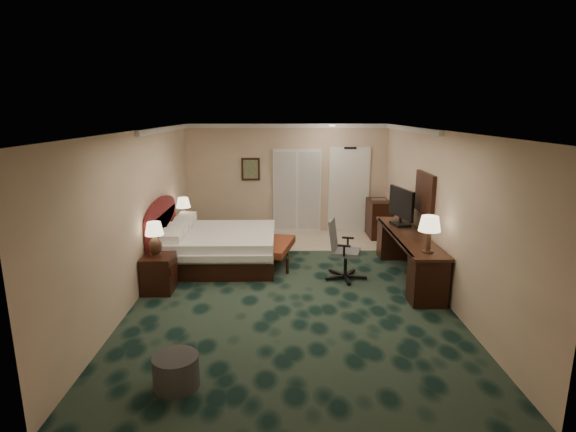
{
  "coord_description": "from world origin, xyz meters",
  "views": [
    {
      "loc": [
        -0.14,
        -7.36,
        3.01
      ],
      "look_at": [
        -0.02,
        0.6,
        1.14
      ],
      "focal_mm": 28.0,
      "sensor_mm": 36.0,
      "label": 1
    }
  ],
  "objects_px": {
    "nightstand_far": "(186,237)",
    "nightstand_near": "(159,273)",
    "desk": "(408,256)",
    "desk_chair": "(346,250)",
    "bed": "(222,248)",
    "tv": "(401,207)",
    "lamp_far": "(184,211)",
    "bed_bench": "(278,253)",
    "ottoman": "(176,371)",
    "lamp_near": "(155,239)",
    "minibar": "(378,219)"
  },
  "relations": [
    {
      "from": "nightstand_near",
      "to": "desk_chair",
      "type": "bearing_deg",
      "value": 9.46
    },
    {
      "from": "lamp_far",
      "to": "ottoman",
      "type": "bearing_deg",
      "value": -79.39
    },
    {
      "from": "desk",
      "to": "nightstand_far",
      "type": "bearing_deg",
      "value": 158.72
    },
    {
      "from": "lamp_far",
      "to": "ottoman",
      "type": "xyz_separation_m",
      "value": [
        0.95,
        -5.06,
        -0.71
      ]
    },
    {
      "from": "lamp_near",
      "to": "bed",
      "type": "bearing_deg",
      "value": 55.78
    },
    {
      "from": "lamp_far",
      "to": "bed_bench",
      "type": "distance_m",
      "value": 2.37
    },
    {
      "from": "desk_chair",
      "to": "minibar",
      "type": "bearing_deg",
      "value": 82.56
    },
    {
      "from": "bed",
      "to": "lamp_far",
      "type": "distance_m",
      "value": 1.44
    },
    {
      "from": "nightstand_near",
      "to": "desk_chair",
      "type": "height_order",
      "value": "desk_chair"
    },
    {
      "from": "bed",
      "to": "desk",
      "type": "height_order",
      "value": "desk"
    },
    {
      "from": "desk_chair",
      "to": "lamp_far",
      "type": "bearing_deg",
      "value": 167.24
    },
    {
      "from": "ottoman",
      "to": "desk_chair",
      "type": "relative_size",
      "value": 0.47
    },
    {
      "from": "bed",
      "to": "desk_chair",
      "type": "height_order",
      "value": "desk_chair"
    },
    {
      "from": "desk",
      "to": "desk_chair",
      "type": "distance_m",
      "value": 1.16
    },
    {
      "from": "ottoman",
      "to": "desk",
      "type": "relative_size",
      "value": 0.18
    },
    {
      "from": "nightstand_far",
      "to": "ottoman",
      "type": "xyz_separation_m",
      "value": [
        0.92,
        -5.05,
        -0.12
      ]
    },
    {
      "from": "bed",
      "to": "desk",
      "type": "relative_size",
      "value": 0.75
    },
    {
      "from": "desk",
      "to": "lamp_far",
      "type": "bearing_deg",
      "value": 158.79
    },
    {
      "from": "nightstand_far",
      "to": "desk",
      "type": "height_order",
      "value": "desk"
    },
    {
      "from": "tv",
      "to": "minibar",
      "type": "height_order",
      "value": "tv"
    },
    {
      "from": "bed_bench",
      "to": "ottoman",
      "type": "bearing_deg",
      "value": -92.12
    },
    {
      "from": "nightstand_far",
      "to": "desk_chair",
      "type": "distance_m",
      "value": 3.72
    },
    {
      "from": "desk",
      "to": "bed_bench",
      "type": "bearing_deg",
      "value": 162.16
    },
    {
      "from": "minibar",
      "to": "tv",
      "type": "bearing_deg",
      "value": -90.61
    },
    {
      "from": "bed",
      "to": "nightstand_near",
      "type": "distance_m",
      "value": 1.63
    },
    {
      "from": "bed",
      "to": "ottoman",
      "type": "relative_size",
      "value": 4.13
    },
    {
      "from": "desk",
      "to": "tv",
      "type": "height_order",
      "value": "tv"
    },
    {
      "from": "nightstand_near",
      "to": "minibar",
      "type": "relative_size",
      "value": 0.69
    },
    {
      "from": "nightstand_far",
      "to": "minibar",
      "type": "relative_size",
      "value": 0.67
    },
    {
      "from": "ottoman",
      "to": "tv",
      "type": "xyz_separation_m",
      "value": [
        3.51,
        4.01,
        1.0
      ]
    },
    {
      "from": "bed",
      "to": "nightstand_near",
      "type": "height_order",
      "value": "bed"
    },
    {
      "from": "nightstand_near",
      "to": "lamp_near",
      "type": "height_order",
      "value": "lamp_near"
    },
    {
      "from": "tv",
      "to": "lamp_near",
      "type": "bearing_deg",
      "value": -175.67
    },
    {
      "from": "lamp_far",
      "to": "nightstand_near",
      "type": "bearing_deg",
      "value": -89.04
    },
    {
      "from": "bed_bench",
      "to": "tv",
      "type": "height_order",
      "value": "tv"
    },
    {
      "from": "nightstand_near",
      "to": "tv",
      "type": "relative_size",
      "value": 0.66
    },
    {
      "from": "lamp_far",
      "to": "ottoman",
      "type": "height_order",
      "value": "lamp_far"
    },
    {
      "from": "nightstand_far",
      "to": "ottoman",
      "type": "relative_size",
      "value": 1.18
    },
    {
      "from": "bed",
      "to": "desk_chair",
      "type": "distance_m",
      "value": 2.52
    },
    {
      "from": "lamp_near",
      "to": "tv",
      "type": "distance_m",
      "value": 4.63
    },
    {
      "from": "lamp_far",
      "to": "tv",
      "type": "distance_m",
      "value": 4.59
    },
    {
      "from": "nightstand_near",
      "to": "ottoman",
      "type": "xyz_separation_m",
      "value": [
        0.91,
        -2.74,
        -0.13
      ]
    },
    {
      "from": "tv",
      "to": "minibar",
      "type": "xyz_separation_m",
      "value": [
        0.02,
        2.07,
        -0.73
      ]
    },
    {
      "from": "nightstand_far",
      "to": "nightstand_near",
      "type": "bearing_deg",
      "value": -89.78
    },
    {
      "from": "bed",
      "to": "lamp_near",
      "type": "xyz_separation_m",
      "value": [
        -0.92,
        -1.35,
        0.58
      ]
    },
    {
      "from": "ottoman",
      "to": "nightstand_near",
      "type": "bearing_deg",
      "value": 108.33
    },
    {
      "from": "bed_bench",
      "to": "minibar",
      "type": "xyz_separation_m",
      "value": [
        2.42,
        1.98,
        0.23
      ]
    },
    {
      "from": "lamp_far",
      "to": "bed_bench",
      "type": "xyz_separation_m",
      "value": [
        2.06,
        -0.96,
        -0.67
      ]
    },
    {
      "from": "lamp_near",
      "to": "desk",
      "type": "distance_m",
      "value": 4.5
    },
    {
      "from": "bed",
      "to": "minibar",
      "type": "relative_size",
      "value": 2.34
    }
  ]
}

